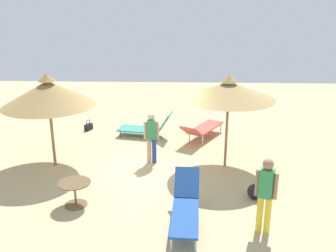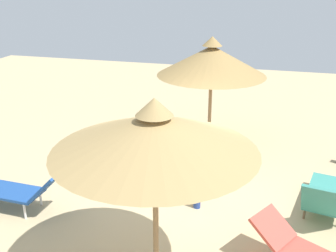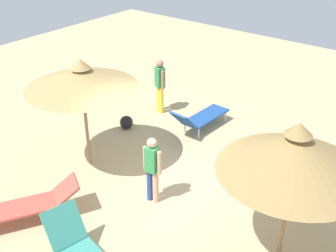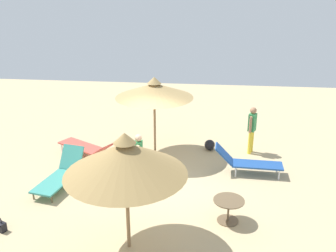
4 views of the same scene
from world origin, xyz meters
name	(u,v)px [view 2 (image 2 of 4)]	position (x,y,z in m)	size (l,w,h in m)	color
ground	(174,206)	(0.00, 0.00, -0.05)	(24.00, 24.00, 0.10)	tan
parasol_umbrella_edge	(155,133)	(2.08, 0.28, 2.25)	(2.56, 2.56, 2.70)	olive
parasol_umbrella_near_left	(212,60)	(-2.87, 0.15, 2.16)	(2.56, 2.56, 2.71)	olive
lounge_chair_front	(326,196)	(-0.37, 2.67, 0.36)	(1.99, 1.04, 0.93)	teal
lounge_chair_near_right	(16,189)	(0.92, -2.71, 0.42)	(0.66, 2.07, 0.90)	#1E478C
person_standing_far_left	(199,163)	(-0.06, 0.43, 0.87)	(0.44, 0.24, 1.55)	navy
side_table_round	(106,140)	(-1.65, -2.06, 0.41)	(0.76, 0.76, 0.59)	brown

